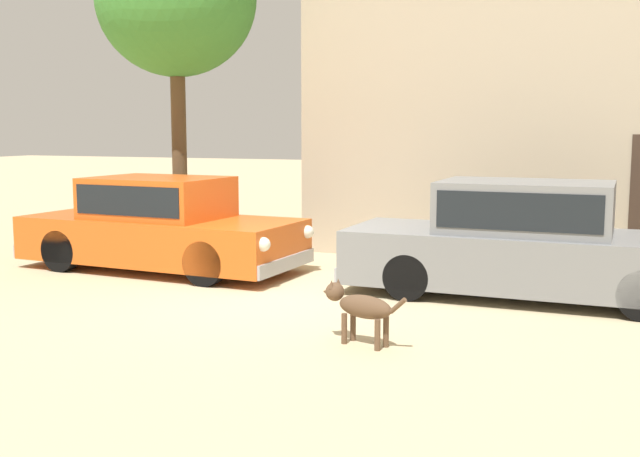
{
  "coord_description": "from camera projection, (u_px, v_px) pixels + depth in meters",
  "views": [
    {
      "loc": [
        4.08,
        -8.96,
        2.2
      ],
      "look_at": [
        0.52,
        0.2,
        0.9
      ],
      "focal_mm": 42.91,
      "sensor_mm": 36.0,
      "label": 1
    }
  ],
  "objects": [
    {
      "name": "ground_plane",
      "position": [
        278.0,
        296.0,
        10.03
      ],
      "size": [
        80.0,
        80.0,
        0.0
      ],
      "primitive_type": "plane",
      "color": "tan"
    },
    {
      "name": "parked_sedan_second",
      "position": [
        527.0,
        241.0,
        9.88
      ],
      "size": [
        4.83,
        1.76,
        1.52
      ],
      "rotation": [
        0.0,
        0.0,
        -0.02
      ],
      "color": "slate",
      "rests_on": "ground_plane"
    },
    {
      "name": "parked_sedan_nearest",
      "position": [
        160.0,
        224.0,
        11.85
      ],
      "size": [
        4.6,
        2.0,
        1.44
      ],
      "rotation": [
        0.0,
        0.0,
        -0.06
      ],
      "color": "#D15619",
      "rests_on": "ground_plane"
    },
    {
      "name": "stray_dog_spotted",
      "position": [
        359.0,
        306.0,
        7.77
      ],
      "size": [
        1.0,
        0.39,
        0.64
      ],
      "rotation": [
        0.0,
        0.0,
        2.86
      ],
      "color": "brown",
      "rests_on": "ground_plane"
    }
  ]
}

